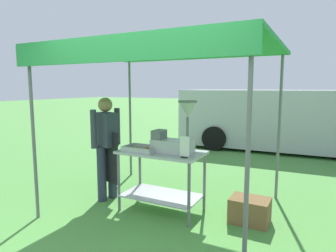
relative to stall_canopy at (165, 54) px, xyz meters
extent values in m
plane|color=#519342|center=(0.24, 4.83, -2.22)|extent=(70.00, 70.00, 0.00)
cylinder|color=slate|center=(-1.40, -1.06, -1.10)|extent=(0.04, 0.04, 2.25)
cylinder|color=slate|center=(1.40, -1.06, -1.10)|extent=(0.04, 0.04, 2.25)
cylinder|color=slate|center=(-1.40, 1.17, -1.10)|extent=(0.04, 0.04, 2.25)
cylinder|color=slate|center=(1.40, 1.17, -1.10)|extent=(0.04, 0.04, 2.25)
cube|color=#2D934C|center=(0.00, 0.05, 0.06)|extent=(2.99, 2.43, 0.05)
cube|color=#2D934C|center=(0.00, -1.15, -0.08)|extent=(2.99, 0.02, 0.24)
cube|color=#B7B7BC|center=(0.00, -0.10, -1.36)|extent=(1.18, 0.66, 0.04)
cube|color=#B7B7BC|center=(0.00, -0.10, -1.99)|extent=(1.09, 0.60, 0.02)
cylinder|color=slate|center=(-0.54, -0.38, -1.80)|extent=(0.04, 0.04, 0.84)
cylinder|color=slate|center=(0.54, -0.38, -1.80)|extent=(0.04, 0.04, 0.84)
cylinder|color=slate|center=(-0.54, 0.18, -1.80)|extent=(0.04, 0.04, 0.84)
cylinder|color=slate|center=(0.54, 0.18, -1.80)|extent=(0.04, 0.04, 0.84)
cube|color=#B7B7BC|center=(-0.26, -0.22, -1.34)|extent=(0.47, 0.33, 0.01)
cube|color=#B7B7BC|center=(-0.26, -0.38, -1.30)|extent=(0.47, 0.01, 0.06)
cube|color=#B7B7BC|center=(-0.26, -0.06, -1.30)|extent=(0.47, 0.01, 0.06)
cube|color=#B7B7BC|center=(-0.48, -0.22, -1.30)|extent=(0.01, 0.33, 0.06)
cube|color=#B7B7BC|center=(-0.03, -0.22, -1.30)|extent=(0.01, 0.33, 0.06)
torus|color=gold|center=(-0.24, -0.12, -1.32)|extent=(0.09, 0.09, 0.02)
torus|color=gold|center=(-0.16, -0.28, -1.32)|extent=(0.10, 0.10, 0.02)
torus|color=gold|center=(-0.23, -0.24, -1.32)|extent=(0.10, 0.10, 0.02)
torus|color=gold|center=(-0.10, -0.23, -1.32)|extent=(0.09, 0.09, 0.02)
torus|color=gold|center=(-0.33, -0.29, -1.32)|extent=(0.08, 0.08, 0.02)
torus|color=gold|center=(-0.39, -0.26, -1.32)|extent=(0.09, 0.09, 0.02)
torus|color=gold|center=(-0.08, -0.15, -1.32)|extent=(0.09, 0.09, 0.02)
torus|color=gold|center=(-0.38, -0.15, -1.32)|extent=(0.09, 0.09, 0.02)
cube|color=#B7B7BC|center=(0.18, -0.12, -1.26)|extent=(0.56, 0.28, 0.18)
cube|color=slate|center=(-0.03, -0.12, -1.11)|extent=(0.14, 0.22, 0.12)
cylinder|color=slate|center=(0.40, -0.12, -1.00)|extent=(0.04, 0.04, 0.32)
cone|color=#B7B7BC|center=(0.40, -0.12, -0.75)|extent=(0.24, 0.24, 0.19)
cylinder|color=slate|center=(0.40, -0.12, -0.64)|extent=(0.25, 0.25, 0.02)
cube|color=black|center=(0.45, -0.31, -1.34)|extent=(0.08, 0.05, 0.02)
cube|color=white|center=(0.45, -0.31, -1.20)|extent=(0.13, 0.01, 0.26)
cylinder|color=#2D3347|center=(-0.96, 0.01, -1.79)|extent=(0.14, 0.14, 0.86)
cylinder|color=#2D3347|center=(-1.01, -0.19, -1.79)|extent=(0.14, 0.14, 0.86)
cube|color=#383D4C|center=(-0.98, -0.09, -1.10)|extent=(0.39, 0.30, 0.52)
cube|color=black|center=(-0.87, -0.12, -1.53)|extent=(0.31, 0.10, 0.80)
cylinder|color=#383D4C|center=(-0.92, 0.12, -1.08)|extent=(0.11, 0.11, 0.58)
cylinder|color=#383D4C|center=(-1.04, -0.30, -1.08)|extent=(0.11, 0.11, 0.58)
sphere|color=#A87A56|center=(-0.98, -0.09, -0.72)|extent=(0.22, 0.22, 0.22)
cube|color=brown|center=(1.20, 0.11, -2.06)|extent=(0.50, 0.38, 0.33)
cube|color=#BCBCC1|center=(1.10, 5.24, -1.33)|extent=(5.85, 2.12, 1.60)
cylinder|color=black|center=(-0.73, 6.10, -1.88)|extent=(0.69, 0.27, 0.68)
cylinder|color=black|center=(-0.65, 4.24, -1.88)|extent=(0.69, 0.27, 0.68)
camera|label=1|loc=(1.93, -3.65, -0.46)|focal=31.47mm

